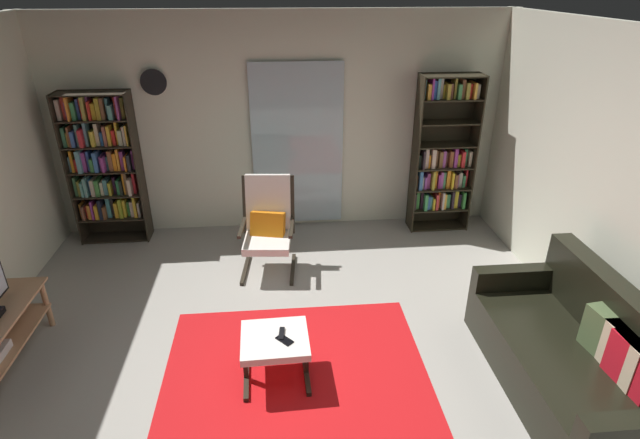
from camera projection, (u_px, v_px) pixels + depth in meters
ground_plane at (291, 385)px, 3.92m from camera, size 7.02×7.02×0.00m
wall_back at (279, 126)px, 5.95m from camera, size 5.60×0.06×2.60m
glass_door_panel at (298, 147)px, 6.01m from camera, size 1.10×0.01×2.00m
area_rug at (297, 392)px, 3.85m from camera, size 2.13×2.18×0.01m
bookshelf_near_tv at (103, 163)px, 5.72m from camera, size 0.79×0.30×1.79m
bookshelf_near_sofa at (443, 156)px, 6.02m from camera, size 0.73×0.30×1.92m
leather_sofa at (576, 358)px, 3.74m from camera, size 0.85×1.80×0.89m
lounge_armchair at (268, 223)px, 5.31m from camera, size 0.62×0.70×1.02m
ottoman at (275, 344)px, 3.85m from camera, size 0.53×0.49×0.41m
tv_remote at (282, 334)px, 3.84m from camera, size 0.05×0.15×0.02m
cell_phone at (285, 340)px, 3.78m from camera, size 0.14×0.15×0.01m
wall_clock at (154, 82)px, 5.52m from camera, size 0.29×0.03×0.29m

